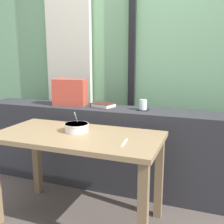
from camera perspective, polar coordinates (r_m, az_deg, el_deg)
ground at (r=2.30m, az=-4.15°, el=-21.42°), size 8.00×8.00×0.00m
outdoor_backdrop at (r=3.00m, az=4.73°, el=14.41°), size 4.80×0.08×2.80m
curtain_left_panel at (r=3.19m, az=-9.22°, el=11.44°), size 0.56×0.06×2.50m
window_divider_post at (r=2.93m, az=4.33°, el=12.52°), size 0.07×0.05×2.60m
dark_console_ledge at (r=2.59m, az=0.81°, el=-7.80°), size 2.80×0.37×0.79m
breakfast_table at (r=2.01m, az=-7.39°, el=-7.72°), size 1.24×0.62×0.70m
coaster_square at (r=2.42m, az=6.68°, el=0.47°), size 0.10×0.10×0.00m
juice_glass at (r=2.41m, az=6.70°, el=1.48°), size 0.07×0.07×0.09m
closed_book at (r=2.55m, az=-1.92°, el=1.49°), size 0.24×0.20×0.04m
throw_pillow at (r=2.66m, az=-9.09°, el=4.21°), size 0.34×0.18×0.26m
soup_bowl at (r=2.04m, az=-7.63°, el=-3.30°), size 0.19×0.19×0.16m
fork_utensil at (r=1.76m, az=2.62°, el=-6.61°), size 0.03×0.17×0.01m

